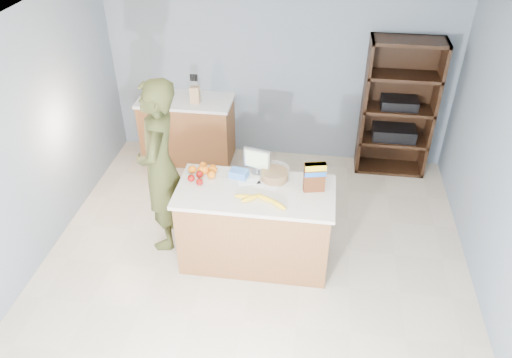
# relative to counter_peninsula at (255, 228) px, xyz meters

# --- Properties ---
(floor) EXTENTS (4.50, 5.00, 0.02)m
(floor) POSITION_rel_counter_peninsula_xyz_m (0.00, -0.30, -0.42)
(floor) COLOR beige
(floor) RESTS_ON ground
(walls) EXTENTS (4.52, 5.02, 2.51)m
(walls) POSITION_rel_counter_peninsula_xyz_m (0.00, -0.30, 1.24)
(walls) COLOR gray
(walls) RESTS_ON ground
(counter_peninsula) EXTENTS (1.56, 0.76, 0.90)m
(counter_peninsula) POSITION_rel_counter_peninsula_xyz_m (0.00, 0.00, 0.00)
(counter_peninsula) COLOR brown
(counter_peninsula) RESTS_ON ground
(back_cabinet) EXTENTS (1.24, 0.62, 0.90)m
(back_cabinet) POSITION_rel_counter_peninsula_xyz_m (-1.20, 1.90, 0.04)
(back_cabinet) COLOR brown
(back_cabinet) RESTS_ON ground
(shelving_unit) EXTENTS (0.90, 0.40, 1.80)m
(shelving_unit) POSITION_rel_counter_peninsula_xyz_m (1.55, 2.05, 0.45)
(shelving_unit) COLOR black
(shelving_unit) RESTS_ON ground
(person) EXTENTS (0.55, 0.75, 1.92)m
(person) POSITION_rel_counter_peninsula_xyz_m (-1.01, 0.19, 0.54)
(person) COLOR #393D1B
(person) RESTS_ON ground
(knife_block) EXTENTS (0.12, 0.10, 0.31)m
(knife_block) POSITION_rel_counter_peninsula_xyz_m (-1.04, 1.81, 0.60)
(knife_block) COLOR tan
(knife_block) RESTS_ON back_cabinet
(envelopes) EXTENTS (0.43, 0.22, 0.00)m
(envelopes) POSITION_rel_counter_peninsula_xyz_m (0.01, 0.11, 0.49)
(envelopes) COLOR white
(envelopes) RESTS_ON counter_peninsula
(bananas) EXTENTS (0.53, 0.24, 0.05)m
(bananas) POSITION_rel_counter_peninsula_xyz_m (0.07, -0.17, 0.51)
(bananas) COLOR yellow
(bananas) RESTS_ON counter_peninsula
(apples) EXTENTS (0.17, 0.20, 0.07)m
(apples) POSITION_rel_counter_peninsula_xyz_m (-0.60, 0.07, 0.52)
(apples) COLOR maroon
(apples) RESTS_ON counter_peninsula
(oranges) EXTENTS (0.30, 0.23, 0.08)m
(oranges) POSITION_rel_counter_peninsula_xyz_m (-0.55, 0.23, 0.53)
(oranges) COLOR orange
(oranges) RESTS_ON counter_peninsula
(blue_carton) EXTENTS (0.20, 0.16, 0.08)m
(blue_carton) POSITION_rel_counter_peninsula_xyz_m (-0.20, 0.21, 0.52)
(blue_carton) COLOR blue
(blue_carton) RESTS_ON counter_peninsula
(salad_bowl) EXTENTS (0.30, 0.30, 0.13)m
(salad_bowl) POSITION_rel_counter_peninsula_xyz_m (0.16, 0.22, 0.54)
(salad_bowl) COLOR #267219
(salad_bowl) RESTS_ON counter_peninsula
(tv) EXTENTS (0.28, 0.12, 0.28)m
(tv) POSITION_rel_counter_peninsula_xyz_m (-0.02, 0.30, 0.64)
(tv) COLOR silver
(tv) RESTS_ON counter_peninsula
(cereal_box) EXTENTS (0.22, 0.12, 0.31)m
(cereal_box) POSITION_rel_counter_peninsula_xyz_m (0.56, 0.08, 0.66)
(cereal_box) COLOR #592B14
(cereal_box) RESTS_ON counter_peninsula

